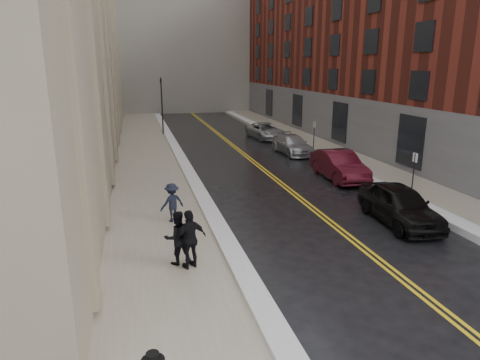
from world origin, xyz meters
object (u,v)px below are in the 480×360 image
pedestrian_a (177,237)px  pedestrian_b (172,202)px  car_silver_near (292,144)px  car_silver_far (265,131)px  pedestrian_c (190,239)px  car_black (400,204)px  car_maroon (339,165)px

pedestrian_a → pedestrian_b: 3.90m
car_silver_near → car_silver_far: (0.07, 6.79, 0.01)m
pedestrian_c → pedestrian_b: bearing=-110.1°
car_black → car_maroon: car_maroon is taller
pedestrian_a → pedestrian_c: 0.53m
pedestrian_a → car_silver_near: bearing=-134.4°
car_black → car_maroon: 7.08m
pedestrian_a → pedestrian_b: size_ratio=1.11×
car_maroon → pedestrian_c: size_ratio=2.57×
car_black → car_silver_near: bearing=91.3°
car_black → car_silver_far: 21.26m
car_silver_near → pedestrian_a: bearing=-124.8°
car_silver_far → pedestrian_c: pedestrian_c is taller
pedestrian_c → car_silver_near: bearing=-142.5°
pedestrian_b → car_maroon: bearing=-177.2°
car_silver_far → pedestrian_b: pedestrian_b is taller
car_silver_near → pedestrian_c: (-9.70, -16.66, 0.43)m
car_silver_far → car_black: bearing=-98.5°
car_black → pedestrian_b: pedestrian_b is taller
pedestrian_c → pedestrian_a: bearing=-69.9°
car_silver_far → pedestrian_b: size_ratio=3.07×
car_silver_near → pedestrian_c: pedestrian_c is taller
car_black → pedestrian_b: (-9.08, 2.07, 0.15)m
car_maroon → car_silver_far: car_maroon is taller
car_silver_far → pedestrian_c: (-9.77, -23.46, 0.42)m
car_black → car_silver_far: size_ratio=0.95×
car_black → car_silver_near: car_black is taller
car_maroon → car_silver_near: (-0.02, 7.40, -0.13)m
car_maroon → pedestrian_b: bearing=-151.6°
car_maroon → car_silver_near: bearing=91.8°
car_black → car_silver_far: car_black is taller
car_silver_near → pedestrian_c: size_ratio=2.44×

